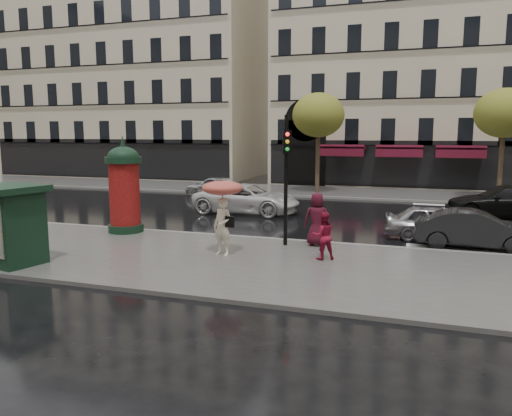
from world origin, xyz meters
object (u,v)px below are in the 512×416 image
(car_silver, at_px, (436,222))
(car_far_silver, at_px, (214,186))
(car_white, at_px, (247,199))
(man_burgundy, at_px, (317,219))
(car_black, at_px, (506,202))
(woman_umbrella, at_px, (223,205))
(car_darkgrey, at_px, (475,230))
(newsstand, at_px, (10,224))
(traffic_light, at_px, (286,167))
(woman_red, at_px, (323,236))
(morris_column, at_px, (124,186))

(car_silver, height_order, car_far_silver, car_silver)
(car_white, bearing_deg, man_burgundy, -141.81)
(car_black, bearing_deg, woman_umbrella, -45.45)
(car_darkgrey, xyz_separation_m, car_far_silver, (-14.64, 10.72, -0.04))
(car_darkgrey, bearing_deg, car_black, -14.62)
(newsstand, distance_m, car_black, 21.33)
(woman_umbrella, distance_m, car_silver, 8.61)
(traffic_light, xyz_separation_m, car_black, (8.33, 9.57, -2.08))
(woman_red, relative_size, man_burgundy, 0.80)
(car_black, bearing_deg, man_burgundy, -43.35)
(man_burgundy, relative_size, car_far_silver, 0.50)
(woman_red, bearing_deg, car_white, -84.56)
(newsstand, relative_size, car_darkgrey, 0.58)
(man_burgundy, distance_m, car_far_silver, 15.63)
(traffic_light, xyz_separation_m, car_white, (-3.93, 6.96, -2.13))
(man_burgundy, xyz_separation_m, car_white, (-4.96, 6.56, -0.31))
(traffic_light, relative_size, car_silver, 1.18)
(car_darkgrey, bearing_deg, car_silver, 47.17)
(woman_red, xyz_separation_m, car_black, (6.72, 11.06, -0.08))
(man_burgundy, bearing_deg, car_far_silver, -67.08)
(woman_umbrella, relative_size, woman_red, 1.66)
(man_burgundy, xyz_separation_m, car_darkgrey, (5.30, 1.80, -0.38))
(woman_umbrella, bearing_deg, car_black, 49.37)
(woman_umbrella, relative_size, car_white, 0.47)
(newsstand, bearing_deg, woman_umbrella, 28.16)
(traffic_light, height_order, car_white, traffic_light)
(car_far_silver, bearing_deg, newsstand, 8.65)
(morris_column, xyz_separation_m, traffic_light, (6.77, -0.40, 0.92))
(morris_column, relative_size, car_white, 0.72)
(newsstand, bearing_deg, woman_red, 21.68)
(car_white, height_order, car_black, car_black)
(woman_red, xyz_separation_m, car_white, (-5.55, 8.45, -0.13))
(man_burgundy, bearing_deg, car_black, -142.34)
(morris_column, height_order, car_far_silver, morris_column)
(woman_umbrella, xyz_separation_m, newsstand, (-5.66, -3.03, -0.42))
(morris_column, relative_size, car_black, 0.70)
(traffic_light, bearing_deg, car_white, 119.46)
(man_burgundy, bearing_deg, morris_column, -13.81)
(man_burgundy, xyz_separation_m, car_silver, (4.03, 3.00, -0.40))
(car_far_silver, bearing_deg, car_silver, 59.76)
(car_far_silver, bearing_deg, man_burgundy, 41.93)
(newsstand, bearing_deg, car_far_silver, 93.45)
(car_black, distance_m, car_far_silver, 16.98)
(car_white, bearing_deg, traffic_light, -149.43)
(traffic_light, xyz_separation_m, car_far_silver, (-8.31, 12.92, -2.23))
(man_burgundy, height_order, traffic_light, traffic_light)
(woman_umbrella, height_order, woman_red, woman_umbrella)
(morris_column, relative_size, traffic_light, 0.85)
(traffic_light, bearing_deg, car_black, 48.96)
(woman_umbrella, distance_m, newsstand, 6.43)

